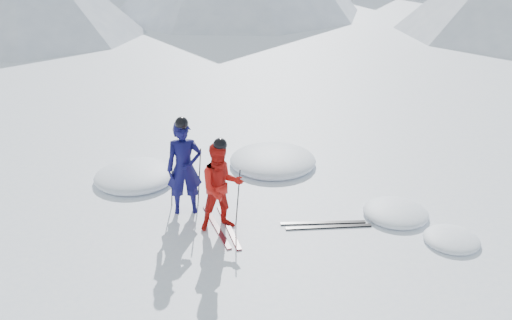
{
  "coord_description": "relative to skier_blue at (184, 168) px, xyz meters",
  "views": [
    {
      "loc": [
        -0.84,
        -9.43,
        5.57
      ],
      "look_at": [
        -1.37,
        0.5,
        1.1
      ],
      "focal_mm": 38.0,
      "sensor_mm": 36.0,
      "label": 1
    }
  ],
  "objects": [
    {
      "name": "pole_red_right",
      "position": [
        1.11,
        -0.46,
        -0.39
      ],
      "size": [
        0.12,
        0.08,
        1.18
      ],
      "primitive_type": "cylinder",
      "rotation": [
        -0.05,
        0.08,
        0.0
      ],
      "color": "black",
      "rests_on": "ground"
    },
    {
      "name": "skier_red",
      "position": [
        0.81,
        -0.61,
        -0.09
      ],
      "size": [
        1.05,
        0.94,
        1.78
      ],
      "primitive_type": "imported",
      "rotation": [
        0.0,
        0.0,
        0.37
      ],
      "color": "red",
      "rests_on": "ground"
    },
    {
      "name": "ski_worn_left",
      "position": [
        0.69,
        -0.61,
        -0.96
      ],
      "size": [
        0.76,
        1.6,
        0.03
      ],
      "primitive_type": "cube",
      "rotation": [
        0.0,
        0.0,
        0.41
      ],
      "color": "black",
      "rests_on": "ground"
    },
    {
      "name": "ski_loose_b",
      "position": [
        2.89,
        -0.51,
        -0.96
      ],
      "size": [
        1.7,
        0.31,
        0.03
      ],
      "primitive_type": "cube",
      "rotation": [
        0.0,
        0.0,
        1.7
      ],
      "color": "black",
      "rests_on": "ground"
    },
    {
      "name": "ground",
      "position": [
        2.8,
        -0.29,
        -0.98
      ],
      "size": [
        160.0,
        160.0,
        0.0
      ],
      "primitive_type": "plane",
      "color": "white",
      "rests_on": "ground"
    },
    {
      "name": "skier_blue",
      "position": [
        0.0,
        0.0,
        0.0
      ],
      "size": [
        0.79,
        0.6,
        1.96
      ],
      "primitive_type": "imported",
      "rotation": [
        0.0,
        0.0,
        0.2
      ],
      "color": "#0C0B45",
      "rests_on": "ground"
    },
    {
      "name": "pole_red_left",
      "position": [
        0.51,
        -0.36,
        -0.39
      ],
      "size": [
        0.12,
        0.09,
        1.18
      ],
      "primitive_type": "cylinder",
      "rotation": [
        0.06,
        0.08,
        0.0
      ],
      "color": "black",
      "rests_on": "ground"
    },
    {
      "name": "ski_worn_right",
      "position": [
        0.93,
        -0.61,
        -0.96
      ],
      "size": [
        0.65,
        1.63,
        0.03
      ],
      "primitive_type": "cube",
      "rotation": [
        0.0,
        0.0,
        0.34
      ],
      "color": "black",
      "rests_on": "ground"
    },
    {
      "name": "snow_lumps",
      "position": [
        1.13,
        1.61,
        -0.98
      ],
      "size": [
        8.07,
        4.9,
        0.47
      ],
      "color": "white",
      "rests_on": "ground"
    },
    {
      "name": "pole_blue_right",
      "position": [
        0.25,
        0.25,
        -0.33
      ],
      "size": [
        0.13,
        0.08,
        1.3
      ],
      "primitive_type": "cylinder",
      "rotation": [
        -0.04,
        0.08,
        0.0
      ],
      "color": "black",
      "rests_on": "ground"
    },
    {
      "name": "pole_blue_left",
      "position": [
        -0.3,
        0.15,
        -0.33
      ],
      "size": [
        0.13,
        0.09,
        1.3
      ],
      "primitive_type": "cylinder",
      "rotation": [
        0.05,
        0.08,
        0.0
      ],
      "color": "black",
      "rests_on": "ground"
    },
    {
      "name": "ski_loose_a",
      "position": [
        2.79,
        -0.36,
        -0.96
      ],
      "size": [
        1.7,
        0.26,
        0.03
      ],
      "primitive_type": "cube",
      "rotation": [
        0.0,
        0.0,
        1.67
      ],
      "color": "black",
      "rests_on": "ground"
    }
  ]
}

